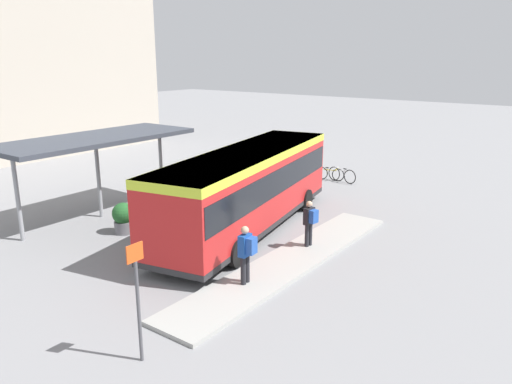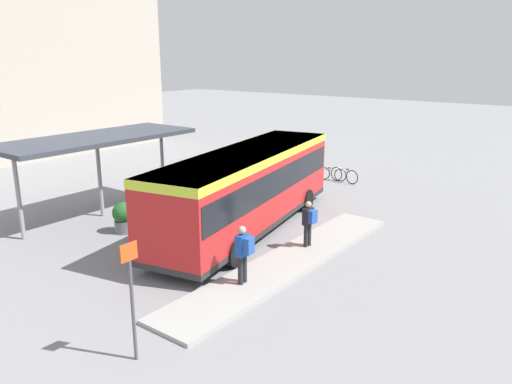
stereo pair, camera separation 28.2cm
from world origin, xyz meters
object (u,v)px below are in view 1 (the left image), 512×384
city_bus (248,184)px  bicycle_white (342,175)px  bicycle_yellow (330,174)px  pedestrian_waiting (310,221)px  pedestrian_companion (246,251)px  platform_sign (138,297)px  potted_planter_near_shelter (123,217)px  potted_planter_far_side (203,197)px

city_bus → bicycle_white: (9.06, 0.52, -1.44)m
bicycle_white → bicycle_yellow: size_ratio=1.11×
city_bus → pedestrian_waiting: 3.13m
pedestrian_waiting → bicycle_yellow: 10.37m
city_bus → bicycle_yellow: city_bus is taller
pedestrian_waiting → bicycle_yellow: bearing=-57.8°
pedestrian_companion → platform_sign: 4.35m
bicycle_yellow → potted_planter_near_shelter: (-12.21, 2.35, 0.27)m
bicycle_white → city_bus: bearing=103.0°
potted_planter_near_shelter → platform_sign: 8.76m
city_bus → bicycle_yellow: bearing=-3.7°
pedestrian_companion → platform_sign: platform_sign is taller
pedestrian_companion → bicycle_yellow: (13.11, 4.30, -0.79)m
bicycle_yellow → platform_sign: size_ratio=0.58×
potted_planter_near_shelter → bicycle_white: bearing=-14.1°
pedestrian_waiting → potted_planter_far_side: size_ratio=1.23×
pedestrian_companion → platform_sign: (-4.32, -0.34, 0.42)m
pedestrian_companion → potted_planter_near_shelter: 6.72m
platform_sign → city_bus: bearing=22.1°
pedestrian_waiting → potted_planter_near_shelter: bearing=30.7°
bicycle_yellow → potted_planter_far_side: 8.56m
bicycle_yellow → bicycle_white: bearing=-9.3°
city_bus → bicycle_yellow: 9.25m
pedestrian_waiting → potted_planter_far_side: (1.04, 5.97, -0.38)m
pedestrian_waiting → potted_planter_near_shelter: (-2.79, 6.61, -0.44)m
city_bus → platform_sign: 9.04m
pedestrian_companion → city_bus: bearing=-58.0°
pedestrian_waiting → pedestrian_companion: 3.69m
pedestrian_waiting → bicycle_yellow: (9.42, 4.26, -0.71)m
pedestrian_waiting → bicycle_white: pedestrian_waiting is taller
city_bus → pedestrian_companion: size_ratio=6.36×
bicycle_white → potted_planter_far_side: potted_planter_far_side is taller
pedestrian_companion → bicycle_yellow: 13.82m
pedestrian_waiting → potted_planter_near_shelter: size_ratio=1.36×
pedestrian_waiting → bicycle_white: (9.43, 3.53, -0.67)m
pedestrian_companion → potted_planter_far_side: bearing=-43.1°
city_bus → platform_sign: (-8.38, -3.39, -0.27)m
city_bus → potted_planter_near_shelter: size_ratio=9.35×
city_bus → potted_planter_far_side: size_ratio=8.46×
bicycle_white → platform_sign: (-17.43, -3.91, 1.17)m
bicycle_white → bicycle_yellow: (-0.01, 0.72, -0.04)m
potted_planter_far_side → platform_sign: platform_sign is taller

